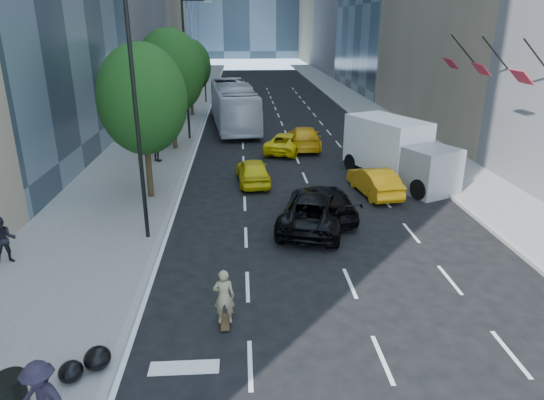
{
  "coord_description": "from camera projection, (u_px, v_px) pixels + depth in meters",
  "views": [
    {
      "loc": [
        -2.6,
        -14.36,
        8.36
      ],
      "look_at": [
        -1.41,
        4.06,
        1.6
      ],
      "focal_mm": 32.0,
      "sensor_mm": 36.0,
      "label": 1
    }
  ],
  "objects": [
    {
      "name": "city_bus",
      "position": [
        234.0,
        105.0,
        40.93
      ],
      "size": [
        4.43,
        13.37,
        3.65
      ],
      "primitive_type": "imported",
      "rotation": [
        0.0,
        0.0,
        0.11
      ],
      "color": "silver",
      "rests_on": "ground"
    },
    {
      "name": "traffic_signal",
      "position": [
        204.0,
        64.0,
        52.13
      ],
      "size": [
        2.48,
        0.53,
        5.2
      ],
      "color": "black",
      "rests_on": "sidewalk_left"
    },
    {
      "name": "taxi_a",
      "position": [
        253.0,
        171.0,
        26.63
      ],
      "size": [
        1.97,
        4.25,
        1.41
      ],
      "primitive_type": "imported",
      "rotation": [
        0.0,
        0.0,
        3.22
      ],
      "color": "#D0BC0A",
      "rests_on": "ground"
    },
    {
      "name": "black_sedan_mercedes",
      "position": [
        326.0,
        202.0,
        22.09
      ],
      "size": [
        2.54,
        5.0,
        1.39
      ],
      "primitive_type": "imported",
      "rotation": [
        0.0,
        0.0,
        3.27
      ],
      "color": "black",
      "rests_on": "ground"
    },
    {
      "name": "taxi_b",
      "position": [
        374.0,
        181.0,
        24.94
      ],
      "size": [
        2.07,
        4.41,
        1.4
      ],
      "primitive_type": "imported",
      "rotation": [
        0.0,
        0.0,
        3.28
      ],
      "color": "orange",
      "rests_on": "ground"
    },
    {
      "name": "lamp_far",
      "position": [
        188.0,
        61.0,
        34.73
      ],
      "size": [
        2.13,
        0.22,
        10.0
      ],
      "color": "black",
      "rests_on": "sidewalk_left"
    },
    {
      "name": "facade_flags",
      "position": [
        503.0,
        69.0,
        24.38
      ],
      "size": [
        1.85,
        13.3,
        2.05
      ],
      "color": "black",
      "rests_on": "ground"
    },
    {
      "name": "ground",
      "position": [
        321.0,
        284.0,
        16.49
      ],
      "size": [
        160.0,
        160.0,
        0.0
      ],
      "primitive_type": "plane",
      "color": "black",
      "rests_on": "ground"
    },
    {
      "name": "trash_can",
      "position": [
        13.0,
        395.0,
        10.71
      ],
      "size": [
        0.62,
        0.62,
        0.93
      ],
      "primitive_type": "cylinder",
      "color": "black",
      "rests_on": "sidewalk_left"
    },
    {
      "name": "tree_mid",
      "position": [
        170.0,
        72.0,
        32.03
      ],
      "size": [
        4.5,
        4.5,
        7.99
      ],
      "color": "#2E2311",
      "rests_on": "sidewalk_left"
    },
    {
      "name": "tree_far",
      "position": [
        190.0,
        66.0,
        44.45
      ],
      "size": [
        3.9,
        3.9,
        6.92
      ],
      "color": "#2E2311",
      "rests_on": "sidewalk_left"
    },
    {
      "name": "tree_near",
      "position": [
        143.0,
        100.0,
        22.78
      ],
      "size": [
        4.2,
        4.2,
        7.46
      ],
      "color": "#2E2311",
      "rests_on": "sidewalk_left"
    },
    {
      "name": "box_truck",
      "position": [
        397.0,
        151.0,
        26.85
      ],
      "size": [
        5.12,
        7.38,
        3.34
      ],
      "rotation": [
        0.0,
        0.0,
        0.42
      ],
      "color": "white",
      "rests_on": "ground"
    },
    {
      "name": "skateboarder",
      "position": [
        224.0,
        300.0,
        13.96
      ],
      "size": [
        0.64,
        0.43,
        1.7
      ],
      "primitive_type": "imported",
      "rotation": [
        0.0,
        0.0,
        3.19
      ],
      "color": "#8A7C56",
      "rests_on": "ground"
    },
    {
      "name": "taxi_c",
      "position": [
        287.0,
        142.0,
        33.16
      ],
      "size": [
        3.72,
        5.21,
        1.32
      ],
      "primitive_type": "imported",
      "rotation": [
        0.0,
        0.0,
        2.78
      ],
      "color": "yellow",
      "rests_on": "ground"
    },
    {
      "name": "pedestrian_b",
      "position": [
        157.0,
        147.0,
        30.23
      ],
      "size": [
        1.08,
        1.04,
        1.81
      ],
      "primitive_type": "imported",
      "rotation": [
        0.0,
        0.0,
        2.41
      ],
      "color": "black",
      "rests_on": "sidewalk_left"
    },
    {
      "name": "black_sedan_lincoln",
      "position": [
        315.0,
        209.0,
        20.94
      ],
      "size": [
        4.06,
        6.11,
        1.56
      ],
      "primitive_type": "imported",
      "rotation": [
        0.0,
        0.0,
        2.86
      ],
      "color": "black",
      "rests_on": "ground"
    },
    {
      "name": "sidewalk_right",
      "position": [
        376.0,
        117.0,
        45.18
      ],
      "size": [
        4.0,
        120.0,
        0.15
      ],
      "primitive_type": "cube",
      "color": "slate",
      "rests_on": "ground"
    },
    {
      "name": "taxi_d",
      "position": [
        304.0,
        137.0,
        34.18
      ],
      "size": [
        2.41,
        5.32,
        1.51
      ],
      "primitive_type": "imported",
      "rotation": [
        0.0,
        0.0,
        3.09
      ],
      "color": "#F0AB0C",
      "rests_on": "ground"
    },
    {
      "name": "garbage_bags",
      "position": [
        87.0,
        364.0,
        12.01
      ],
      "size": [
        1.16,
        1.12,
        0.57
      ],
      "color": "black",
      "rests_on": "sidewalk_left"
    },
    {
      "name": "sidewalk_left",
      "position": [
        171.0,
        120.0,
        44.03
      ],
      "size": [
        6.0,
        120.0,
        0.15
      ],
      "primitive_type": "cube",
      "color": "slate",
      "rests_on": "ground"
    },
    {
      "name": "pedestrian_a",
      "position": [
        3.0,
        240.0,
        17.35
      ],
      "size": [
        1.03,
        0.91,
        1.77
      ],
      "primitive_type": "imported",
      "rotation": [
        0.0,
        0.0,
        0.33
      ],
      "color": "black",
      "rests_on": "sidewalk_left"
    },
    {
      "name": "lamp_near",
      "position": [
        139.0,
        96.0,
        17.86
      ],
      "size": [
        2.13,
        0.22,
        10.0
      ],
      "color": "black",
      "rests_on": "sidewalk_left"
    }
  ]
}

